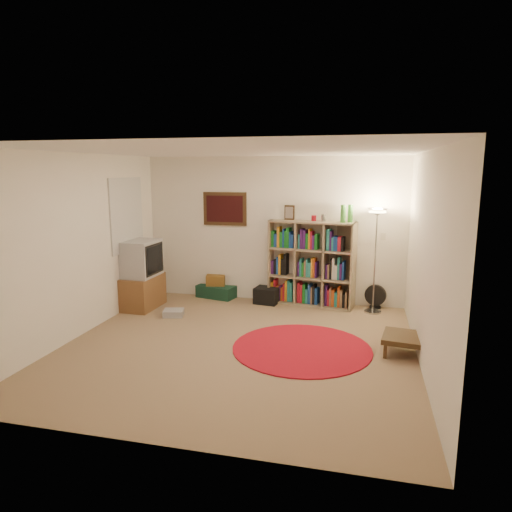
{
  "coord_description": "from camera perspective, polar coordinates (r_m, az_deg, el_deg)",
  "views": [
    {
      "loc": [
        1.54,
        -5.42,
        2.27
      ],
      "look_at": [
        0.1,
        0.6,
        1.1
      ],
      "focal_mm": 32.0,
      "sensor_mm": 36.0,
      "label": 1
    }
  ],
  "objects": [
    {
      "name": "room",
      "position": [
        5.79,
        -2.75,
        0.64
      ],
      "size": [
        4.54,
        4.54,
        2.54
      ],
      "color": "#8B6F51",
      "rests_on": "ground"
    },
    {
      "name": "bookshelf",
      "position": [
        7.77,
        6.82,
        -1.05
      ],
      "size": [
        1.48,
        0.63,
        1.73
      ],
      "rotation": [
        0.0,
        0.0,
        -0.16
      ],
      "color": "gray",
      "rests_on": "ground"
    },
    {
      "name": "floor_lamp",
      "position": [
        7.39,
        14.86,
        3.59
      ],
      "size": [
        0.39,
        0.39,
        1.69
      ],
      "rotation": [
        0.0,
        0.0,
        -0.21
      ],
      "color": "#97989B",
      "rests_on": "ground"
    },
    {
      "name": "floor_fan",
      "position": [
        7.86,
        14.7,
        -4.92
      ],
      "size": [
        0.35,
        0.22,
        0.4
      ],
      "rotation": [
        0.0,
        0.0,
        -0.26
      ],
      "color": "black",
      "rests_on": "ground"
    },
    {
      "name": "tv_stand",
      "position": [
        7.81,
        -14.24,
        -2.37
      ],
      "size": [
        0.58,
        0.8,
        1.14
      ],
      "rotation": [
        0.0,
        0.0,
        -0.03
      ],
      "color": "brown",
      "rests_on": "ground"
    },
    {
      "name": "dvd_box",
      "position": [
        7.36,
        -10.27,
        -7.02
      ],
      "size": [
        0.36,
        0.32,
        0.1
      ],
      "rotation": [
        0.0,
        0.0,
        0.25
      ],
      "color": "#A7A6AB",
      "rests_on": "ground"
    },
    {
      "name": "suitcase",
      "position": [
        8.34,
        -4.8,
        -4.35
      ],
      "size": [
        0.76,
        0.58,
        0.22
      ],
      "rotation": [
        0.0,
        0.0,
        -0.23
      ],
      "color": "#123325",
      "rests_on": "ground"
    },
    {
      "name": "wicker_basket",
      "position": [
        8.28,
        -5.05,
        -3.01
      ],
      "size": [
        0.37,
        0.3,
        0.19
      ],
      "rotation": [
        0.0,
        0.0,
        0.21
      ],
      "color": "brown",
      "rests_on": "suitcase"
    },
    {
      "name": "duffel_bag",
      "position": [
        7.91,
        1.36,
        -4.94
      ],
      "size": [
        0.44,
        0.38,
        0.27
      ],
      "rotation": [
        0.0,
        0.0,
        -0.14
      ],
      "color": "black",
      "rests_on": "ground"
    },
    {
      "name": "paper_towel",
      "position": [
        8.04,
        3.88,
        -4.74
      ],
      "size": [
        0.15,
        0.15,
        0.26
      ],
      "rotation": [
        0.0,
        0.0,
        -0.17
      ],
      "color": "silver",
      "rests_on": "ground"
    },
    {
      "name": "red_rug",
      "position": [
        6.03,
        5.75,
        -11.39
      ],
      "size": [
        1.79,
        1.79,
        0.02
      ],
      "color": "maroon",
      "rests_on": "ground"
    },
    {
      "name": "side_table",
      "position": [
        6.06,
        18.17,
        -9.78
      ],
      "size": [
        0.61,
        0.61,
        0.25
      ],
      "rotation": [
        0.0,
        0.0,
        -0.14
      ],
      "color": "#322111",
      "rests_on": "ground"
    }
  ]
}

